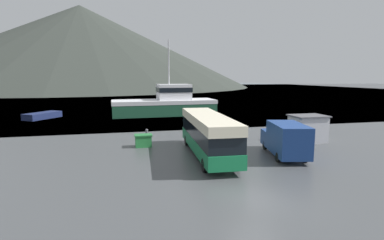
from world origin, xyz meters
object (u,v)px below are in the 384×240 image
delivery_van (285,139)px  tour_bus (208,133)px  fishing_boat (166,103)px  storage_bin (143,140)px  dock_kiosk (308,128)px  small_boat (43,116)px

delivery_van → tour_bus: bearing=177.7°
tour_bus → fishing_boat: bearing=92.4°
fishing_boat → storage_bin: size_ratio=10.80×
tour_bus → dock_kiosk: (10.59, 2.77, -0.53)m
dock_kiosk → fishing_boat: bearing=114.0°
delivery_van → small_boat: 35.69m
small_boat → tour_bus: bearing=158.8°
tour_bus → delivery_van: size_ratio=1.72×
delivery_van → storage_bin: bearing=163.5°
small_boat → dock_kiosk: bearing=175.3°
storage_bin → tour_bus: bearing=-42.2°
dock_kiosk → small_boat: bearing=141.4°
tour_bus → small_boat: bearing=128.4°
storage_bin → dock_kiosk: bearing=-5.4°
small_boat → fishing_boat: bearing=-145.6°
delivery_van → storage_bin: 11.89m
delivery_van → dock_kiosk: 6.47m
fishing_boat → small_boat: bearing=88.9°
dock_kiosk → small_boat: 36.23m
tour_bus → dock_kiosk: size_ratio=3.44×
tour_bus → storage_bin: (-4.65, 4.22, -1.25)m
delivery_van → fishing_boat: fishing_boat is taller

